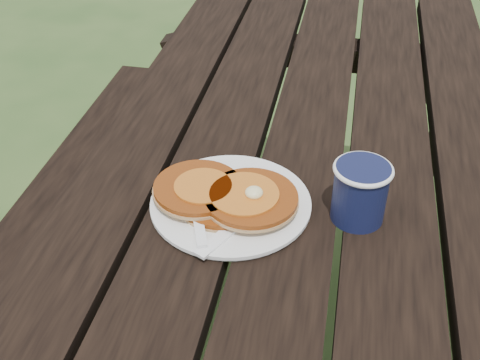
% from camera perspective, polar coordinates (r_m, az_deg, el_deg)
% --- Properties ---
extents(picnic_table, '(1.36, 1.80, 0.75)m').
position_cam_1_polar(picnic_table, '(1.29, 4.62, -13.19)').
color(picnic_table, black).
rests_on(picnic_table, ground).
extents(plate, '(0.25, 0.25, 0.01)m').
position_cam_1_polar(plate, '(0.94, -0.88, -2.28)').
color(plate, white).
rests_on(plate, picnic_table).
extents(pancake_stack, '(0.23, 0.15, 0.04)m').
position_cam_1_polar(pancake_stack, '(0.93, -1.34, -1.46)').
color(pancake_stack, '#863A0F').
rests_on(pancake_stack, plate).
extents(knife, '(0.10, 0.17, 0.00)m').
position_cam_1_polar(knife, '(0.90, -0.17, -4.07)').
color(knife, white).
rests_on(knife, plate).
extents(fork, '(0.09, 0.16, 0.01)m').
position_cam_1_polar(fork, '(0.90, -3.97, -3.93)').
color(fork, white).
rests_on(fork, plate).
extents(coffee_cup, '(0.09, 0.09, 0.10)m').
position_cam_1_polar(coffee_cup, '(0.91, 11.35, -0.88)').
color(coffee_cup, '#111638').
rests_on(coffee_cup, picnic_table).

